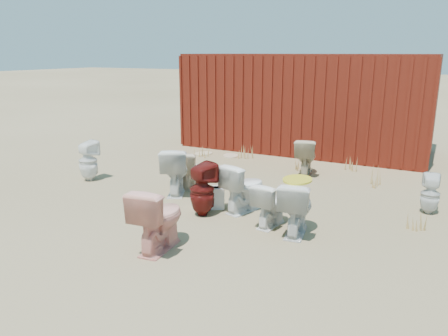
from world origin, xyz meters
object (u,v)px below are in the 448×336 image
at_px(shipping_container, 306,102).
at_px(toilet_back_e, 430,194).
at_px(toilet_front_pink, 158,218).
at_px(toilet_front_c, 244,187).
at_px(toilet_front_maroon, 202,190).
at_px(toilet_back_a, 88,161).
at_px(toilet_back_beige_right, 306,156).
at_px(toilet_back_yellowlid, 296,207).
at_px(toilet_front_a, 176,170).
at_px(toilet_back_beige_left, 189,169).
at_px(toilet_front_e, 271,204).
at_px(loose_tank, 209,198).

bearing_deg(shipping_container, toilet_back_e, -49.94).
xyz_separation_m(shipping_container, toilet_back_e, (3.16, -3.76, -0.88)).
height_order(toilet_front_pink, toilet_front_c, toilet_front_pink).
distance_m(toilet_front_maroon, toilet_back_a, 3.00).
relative_size(toilet_front_pink, toilet_back_beige_right, 1.11).
xyz_separation_m(toilet_front_pink, toilet_back_yellowlid, (1.39, 1.27, -0.04)).
bearing_deg(toilet_front_c, shipping_container, -67.17).
relative_size(shipping_container, toilet_back_a, 7.64).
distance_m(toilet_front_a, toilet_back_yellowlid, 2.57).
distance_m(toilet_back_beige_right, toilet_back_e, 2.73).
height_order(toilet_front_pink, toilet_back_beige_left, toilet_front_pink).
distance_m(toilet_front_maroon, toilet_front_e, 1.09).
distance_m(shipping_container, toilet_front_maroon, 5.50).
height_order(toilet_front_pink, toilet_back_e, toilet_front_pink).
bearing_deg(toilet_front_c, toilet_back_e, -138.46).
bearing_deg(toilet_front_c, toilet_back_beige_right, -78.53).
xyz_separation_m(shipping_container, toilet_back_beige_right, (0.77, -2.44, -0.82)).
bearing_deg(toilet_front_pink, toilet_front_e, -130.38).
xyz_separation_m(toilet_front_e, loose_tank, (-1.15, 0.23, -0.15)).
relative_size(toilet_front_pink, loose_tank, 1.68).
bearing_deg(toilet_back_a, toilet_front_pink, 158.16).
relative_size(toilet_back_beige_left, toilet_back_beige_right, 0.91).
bearing_deg(toilet_front_a, shipping_container, -126.65).
bearing_deg(toilet_back_beige_right, toilet_front_a, 42.09).
bearing_deg(toilet_front_c, toilet_back_a, 13.76).
distance_m(shipping_container, toilet_back_beige_left, 4.45).
xyz_separation_m(toilet_front_maroon, toilet_back_a, (-2.93, 0.64, -0.02)).
bearing_deg(toilet_back_beige_right, toilet_front_c, 73.46).
bearing_deg(loose_tank, shipping_container, 60.57).
bearing_deg(toilet_front_pink, toilet_back_beige_right, -103.08).
xyz_separation_m(toilet_front_a, toilet_front_pink, (1.07, -2.02, 0.00)).
distance_m(toilet_front_c, loose_tank, 0.61).
bearing_deg(toilet_back_yellowlid, toilet_front_a, -25.03).
relative_size(toilet_front_a, toilet_back_beige_left, 1.23).
bearing_deg(toilet_back_beige_right, toilet_front_maroon, 65.25).
height_order(toilet_front_maroon, toilet_back_beige_left, toilet_front_maroon).
height_order(toilet_front_c, loose_tank, toilet_front_c).
height_order(toilet_front_e, toilet_back_yellowlid, toilet_back_yellowlid).
height_order(toilet_back_yellowlid, toilet_back_e, toilet_back_yellowlid).
relative_size(toilet_front_e, toilet_back_beige_left, 0.96).
relative_size(shipping_container, toilet_front_a, 7.16).
relative_size(toilet_front_e, toilet_back_a, 0.83).
bearing_deg(toilet_back_a, toilet_back_beige_right, -136.48).
bearing_deg(toilet_back_beige_left, toilet_back_e, 169.18).
relative_size(toilet_front_pink, toilet_back_yellowlid, 1.10).
bearing_deg(toilet_back_beige_right, toilet_back_e, 139.77).
height_order(toilet_front_c, toilet_front_e, toilet_front_c).
height_order(toilet_front_a, toilet_back_a, toilet_front_a).
bearing_deg(toilet_back_yellowlid, toilet_front_pink, 34.27).
bearing_deg(toilet_back_a, toilet_front_maroon, 178.25).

